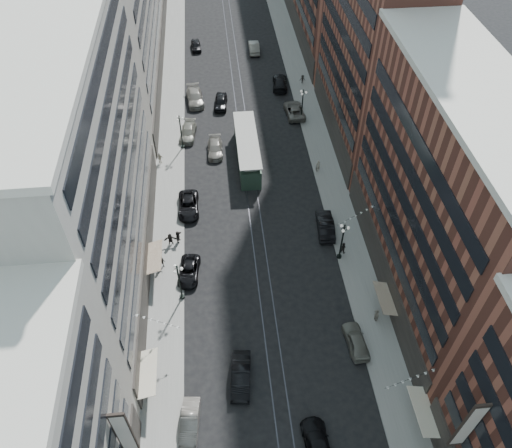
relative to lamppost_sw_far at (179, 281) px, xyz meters
name	(u,v)px	position (x,y,z in m)	size (l,w,h in m)	color
ground	(243,125)	(9.20, 32.00, -3.10)	(220.00, 220.00, 0.00)	black
sidewalk_west	(173,94)	(-1.80, 42.00, -3.02)	(4.00, 180.00, 0.15)	gray
sidewalk_east	(302,87)	(20.20, 42.00, -3.02)	(4.00, 180.00, 0.15)	gray
rail_west	(234,91)	(8.50, 42.00, -3.09)	(0.12, 180.00, 0.02)	#2D2D33
rail_east	(242,90)	(9.90, 42.00, -3.09)	(0.12, 180.00, 0.02)	#2D2D33
building_west_mid	(85,177)	(-7.80, 5.00, 10.90)	(8.00, 36.00, 28.00)	#9B9689
building_east_mid	(442,204)	(26.20, 0.00, 8.90)	(8.00, 30.00, 24.00)	brown
lamppost_sw_far	(179,281)	(0.00, 0.00, 0.00)	(1.03, 1.14, 5.52)	black
lamppost_sw_mid	(181,131)	(0.00, 27.00, 0.00)	(1.03, 1.14, 5.52)	black
lamppost_se_far	(342,240)	(18.40, 4.00, 0.00)	(1.03, 1.14, 5.52)	black
lamppost_se_mid	(302,104)	(18.40, 32.00, 0.00)	(1.03, 1.14, 5.52)	black
streetcar	(247,150)	(9.20, 23.37, -1.39)	(2.97, 13.40, 3.71)	#263C2E
car_1	(190,421)	(0.80, -14.08, -2.37)	(1.54, 4.43, 1.46)	slate
car_2	(189,271)	(0.80, 3.21, -2.43)	(2.23, 4.83, 1.34)	black
car_4	(356,341)	(17.60, -7.51, -2.30)	(1.88, 4.67, 1.59)	#67665C
car_5	(241,376)	(5.69, -10.20, -2.25)	(1.80, 5.16, 1.70)	black
car_6	(318,446)	(11.84, -17.31, -2.31)	(2.20, 5.42, 1.57)	black
pedestrian_2	(162,262)	(-2.28, 4.60, -2.10)	(0.82, 0.45, 1.69)	black
pedestrian_4	(377,315)	(20.38, -4.89, -2.09)	(1.01, 0.46, 1.72)	gray
car_7	(188,205)	(0.80, 13.90, -2.32)	(2.57, 5.57, 1.55)	black
car_8	(188,132)	(0.80, 29.79, -2.32)	(2.17, 5.33, 1.55)	slate
car_9	(196,45)	(2.40, 57.39, -2.36)	(1.74, 4.31, 1.47)	black
car_10	(325,225)	(17.60, 8.60, -2.21)	(1.88, 5.40, 1.78)	black
car_11	(294,110)	(17.60, 34.01, -2.29)	(2.69, 5.84, 1.62)	slate
car_12	(280,82)	(16.41, 42.48, -2.24)	(2.41, 5.93, 1.72)	black
car_13	(221,102)	(6.10, 37.52, -2.26)	(1.99, 4.94, 1.68)	black
car_14	(254,47)	(13.23, 55.35, -2.22)	(1.85, 5.29, 1.74)	gray
pedestrian_5	(170,239)	(-1.37, 8.09, -2.12)	(1.53, 0.44, 1.65)	black
pedestrian_6	(160,158)	(-3.17, 23.72, -2.09)	(1.00, 0.46, 1.71)	gray
pedestrian_7	(343,248)	(18.94, 4.77, -2.16)	(0.77, 0.42, 1.58)	black
pedestrian_8	(318,166)	(18.70, 19.72, -1.99)	(0.70, 0.46, 1.91)	gray
pedestrian_9	(302,79)	(20.38, 43.02, -2.18)	(0.98, 0.41, 1.52)	black
car_extra_0	(195,97)	(1.97, 39.21, -2.20)	(2.51, 6.17, 1.79)	gray
car_extra_1	(215,148)	(4.70, 25.48, -2.34)	(2.11, 5.20, 1.51)	slate
pedestrian_extra_0	(178,237)	(-0.44, 8.38, -2.12)	(1.54, 0.44, 1.66)	black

